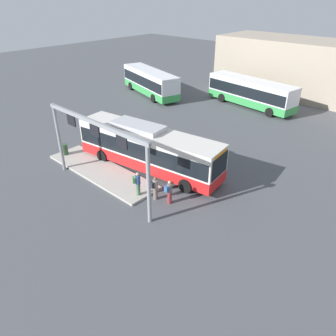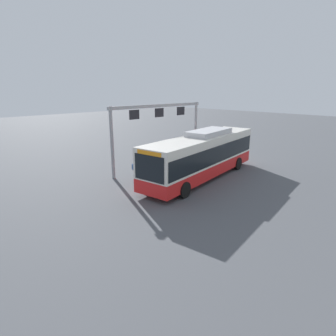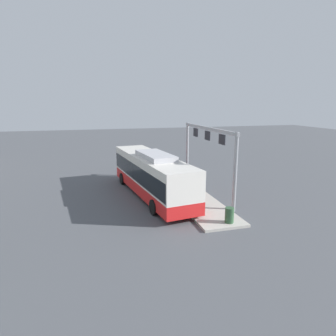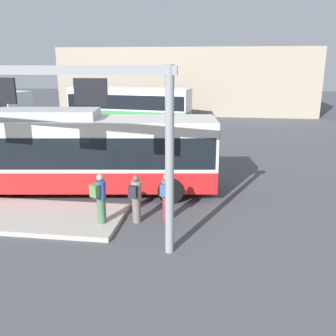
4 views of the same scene
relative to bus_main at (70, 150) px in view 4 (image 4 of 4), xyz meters
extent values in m
plane|color=#4C4F54|center=(0.01, 0.00, -1.81)|extent=(120.00, 120.00, 0.00)
cube|color=red|center=(0.01, 0.00, -1.04)|extent=(12.00, 4.09, 0.85)
cube|color=silver|center=(0.01, 0.00, 0.34)|extent=(12.00, 4.09, 1.90)
cube|color=black|center=(0.01, 0.00, 0.14)|extent=(11.77, 4.10, 1.20)
cube|color=black|center=(5.86, 0.81, 0.24)|extent=(0.33, 2.11, 1.50)
cube|color=#B7B7BC|center=(-0.87, -0.12, 1.47)|extent=(4.32, 2.30, 0.36)
cube|color=orange|center=(5.79, 0.80, 1.09)|extent=(0.36, 1.75, 0.28)
cylinder|color=black|center=(3.89, 1.75, -1.31)|extent=(1.03, 0.43, 1.00)
cylinder|color=black|center=(4.22, -0.63, -1.31)|extent=(1.03, 0.43, 1.00)
cube|color=green|center=(-2.00, 18.48, -1.04)|extent=(11.09, 3.98, 0.85)
cube|color=white|center=(-2.00, 18.48, 0.34)|extent=(11.09, 3.98, 1.90)
cube|color=black|center=(-2.00, 18.48, 0.14)|extent=(10.88, 3.99, 1.20)
cylinder|color=black|center=(1.75, 19.17, -1.31)|extent=(1.03, 0.44, 1.00)
cylinder|color=black|center=(1.42, 16.79, -1.31)|extent=(1.03, 0.44, 1.00)
cylinder|color=black|center=(-5.03, 20.12, -1.31)|extent=(1.03, 0.44, 1.00)
cylinder|color=black|center=(-5.36, 17.74, -1.31)|extent=(1.03, 0.44, 1.00)
cylinder|color=black|center=(-10.62, 14.24, -1.31)|extent=(1.04, 0.57, 1.00)
cylinder|color=maroon|center=(4.30, -2.31, -1.39)|extent=(0.31, 0.31, 0.85)
cylinder|color=slate|center=(4.30, -2.31, -0.66)|extent=(0.38, 0.38, 0.60)
sphere|color=tan|center=(4.30, -2.31, -0.25)|extent=(0.22, 0.22, 0.22)
cube|color=#335993|center=(4.27, -2.57, -0.63)|extent=(0.30, 0.21, 0.40)
cylinder|color=slate|center=(3.31, -2.60, -1.39)|extent=(0.33, 0.33, 0.85)
cylinder|color=gray|center=(3.31, -2.60, -0.66)|extent=(0.40, 0.40, 0.60)
sphere|color=brown|center=(3.31, -2.60, -0.25)|extent=(0.22, 0.22, 0.22)
cube|color=#26262D|center=(3.26, -2.85, -0.63)|extent=(0.31, 0.23, 0.40)
cylinder|color=#476B4C|center=(2.27, -3.16, -1.23)|extent=(0.38, 0.38, 0.85)
cylinder|color=#334C8C|center=(2.27, -3.16, -0.50)|extent=(0.46, 0.46, 0.60)
sphere|color=tan|center=(2.27, -3.16, -0.09)|extent=(0.22, 0.22, 0.22)
cube|color=#4C8447|center=(2.16, -3.39, -0.47)|extent=(0.33, 0.29, 0.40)
cylinder|color=gray|center=(4.69, -4.48, 0.79)|extent=(0.24, 0.24, 5.20)
cube|color=black|center=(0.04, -4.48, 2.69)|extent=(0.90, 0.08, 0.70)
cube|color=black|center=(2.60, -4.48, 2.69)|extent=(0.90, 0.08, 0.70)
cube|color=tan|center=(2.41, 27.25, 1.53)|extent=(26.11, 8.00, 6.69)
camera|label=1|loc=(15.80, -14.98, 10.32)|focal=34.52mm
camera|label=2|loc=(15.92, 12.37, 4.56)|focal=30.26mm
camera|label=3|loc=(-20.94, 4.48, 5.16)|focal=31.23mm
camera|label=4|loc=(5.97, -14.06, 3.43)|focal=39.86mm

